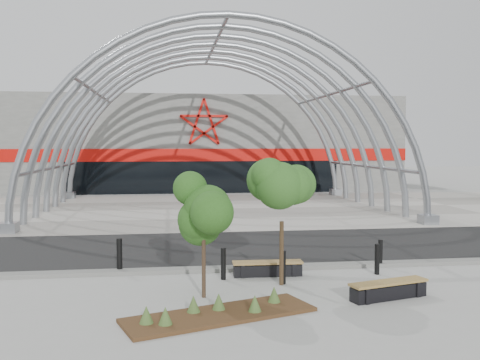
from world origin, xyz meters
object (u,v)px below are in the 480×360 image
(street_tree_0, at_px, (203,208))
(street_tree_1, at_px, (282,195))
(bench_1, at_px, (389,290))
(bollard_2, at_px, (283,267))
(bench_0, at_px, (268,269))

(street_tree_0, relative_size, street_tree_1, 0.92)
(bench_1, bearing_deg, bollard_2, 143.51)
(street_tree_0, xyz_separation_m, bench_0, (2.09, 2.03, -2.16))
(street_tree_0, relative_size, bollard_2, 3.41)
(street_tree_1, relative_size, bench_0, 1.67)
(bollard_2, bearing_deg, street_tree_1, -128.01)
(street_tree_0, distance_m, bench_0, 3.63)
(street_tree_0, height_order, bench_0, street_tree_0)
(bench_0, bearing_deg, bench_1, -45.95)
(street_tree_1, height_order, bench_0, street_tree_1)
(bench_0, xyz_separation_m, bollard_2, (0.27, -0.99, 0.27))
(bench_1, bearing_deg, street_tree_0, 171.01)
(street_tree_0, height_order, bollard_2, street_tree_0)
(bollard_2, bearing_deg, street_tree_0, -156.22)
(street_tree_1, xyz_separation_m, bench_0, (-0.20, 1.08, -2.36))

